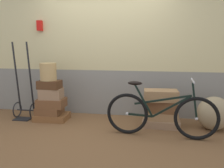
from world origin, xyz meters
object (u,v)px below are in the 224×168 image
suitcase_4 (50,85)px  suitcase_6 (163,116)px  suitcase_8 (161,95)px  luggage_trolley (24,100)px  suitcase_5 (161,123)px  burlap_sack (214,113)px  suitcase_1 (50,111)px  suitcase_7 (161,106)px  suitcase_2 (52,103)px  suitcase_3 (51,94)px  suitcase_0 (52,117)px  wicker_basket (48,72)px  bicycle (160,114)px

suitcase_4 → suitcase_6: size_ratio=0.78×
suitcase_8 → luggage_trolley: bearing=175.0°
suitcase_5 → burlap_sack: burlap_sack is taller
suitcase_1 → suitcase_4: (0.03, -0.01, 0.49)m
suitcase_7 → suitcase_2: bearing=-176.3°
suitcase_3 → suitcase_6: (2.02, 0.01, -0.32)m
suitcase_2 → suitcase_4: suitcase_4 is taller
suitcase_0 → burlap_sack: burlap_sack is taller
luggage_trolley → suitcase_1: bearing=-4.1°
suitcase_1 → suitcase_6: bearing=1.9°
suitcase_0 → wicker_basket: wicker_basket is taller
burlap_sack → suitcase_5: bearing=-179.6°
suitcase_0 → suitcase_3: (0.01, -0.01, 0.45)m
suitcase_3 → suitcase_5: size_ratio=0.62×
suitcase_0 → suitcase_3: bearing=-51.6°
wicker_basket → burlap_sack: wicker_basket is taller
suitcase_0 → wicker_basket: size_ratio=1.89×
burlap_sack → bicycle: 0.99m
suitcase_6 → suitcase_4: bearing=-179.7°
wicker_basket → suitcase_7: bearing=0.8°
suitcase_4 → suitcase_6: (2.04, 0.03, -0.49)m
suitcase_6 → suitcase_8: 0.36m
suitcase_7 → suitcase_8: size_ratio=0.95×
suitcase_2 → suitcase_3: size_ratio=1.24×
suitcase_7 → bicycle: bearing=-89.9°
suitcase_7 → burlap_sack: bearing=0.8°
burlap_sack → suitcase_2: bearing=179.6°
suitcase_2 → suitcase_5: size_ratio=0.77×
luggage_trolley → wicker_basket: bearing=-4.2°
suitcase_0 → suitcase_5: suitcase_5 is taller
suitcase_1 → suitcase_6: (2.06, 0.02, 0.01)m
suitcase_1 → suitcase_8: bearing=1.3°
luggage_trolley → burlap_sack: bearing=-0.8°
suitcase_0 → luggage_trolley: luggage_trolley is taller
suitcase_4 → wicker_basket: (-0.02, 0.01, 0.23)m
bicycle → suitcase_3: bearing=166.5°
suitcase_0 → suitcase_7: (2.00, 0.01, 0.30)m
suitcase_1 → luggage_trolley: (-0.52, 0.04, 0.16)m
suitcase_0 → suitcase_8: 2.04m
suitcase_3 → luggage_trolley: luggage_trolley is taller
luggage_trolley → burlap_sack: (3.40, -0.05, -0.06)m
suitcase_5 → bicycle: bearing=-91.4°
suitcase_0 → bicycle: bearing=-15.6°
suitcase_2 → wicker_basket: 0.58m
suitcase_4 → luggage_trolley: luggage_trolley is taller
suitcase_1 → suitcase_3: 0.33m
suitcase_0 → luggage_trolley: size_ratio=0.41×
suitcase_0 → suitcase_2: (0.00, -0.00, 0.27)m
luggage_trolley → suitcase_3: bearing=-3.7°
luggage_trolley → suitcase_0: bearing=-2.5°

